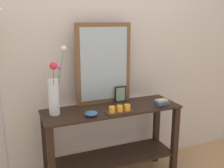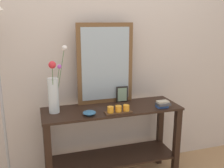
# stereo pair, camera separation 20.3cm
# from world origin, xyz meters

# --- Properties ---
(wall_back) EXTENTS (6.40, 0.08, 2.70)m
(wall_back) POSITION_xyz_m (0.00, 0.33, 1.35)
(wall_back) COLOR beige
(wall_back) RESTS_ON ground
(console_table) EXTENTS (1.30, 0.42, 0.79)m
(console_table) POSITION_xyz_m (0.00, 0.00, 0.50)
(console_table) COLOR black
(console_table) RESTS_ON ground
(mirror_leaning) EXTENTS (0.55, 0.03, 0.78)m
(mirror_leaning) POSITION_xyz_m (-0.01, 0.18, 1.18)
(mirror_leaning) COLOR brown
(mirror_leaning) RESTS_ON console_table
(tall_vase_left) EXTENTS (0.20, 0.24, 0.59)m
(tall_vase_left) POSITION_xyz_m (-0.52, 0.04, 0.99)
(tall_vase_left) COLOR silver
(tall_vase_left) RESTS_ON console_table
(candle_tray) EXTENTS (0.24, 0.09, 0.07)m
(candle_tray) POSITION_xyz_m (0.01, -0.14, 0.81)
(candle_tray) COLOR #472D1C
(candle_tray) RESTS_ON console_table
(picture_frame_small) EXTENTS (0.12, 0.01, 0.16)m
(picture_frame_small) POSITION_xyz_m (0.15, 0.14, 0.87)
(picture_frame_small) COLOR black
(picture_frame_small) RESTS_ON console_table
(decorative_bowl) EXTENTS (0.12, 0.12, 0.04)m
(decorative_bowl) POSITION_xyz_m (-0.24, -0.12, 0.81)
(decorative_bowl) COLOR #2D5B84
(decorative_bowl) RESTS_ON console_table
(book_stack) EXTENTS (0.13, 0.09, 0.06)m
(book_stack) POSITION_xyz_m (0.46, -0.13, 0.82)
(book_stack) COLOR #2D519E
(book_stack) RESTS_ON console_table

